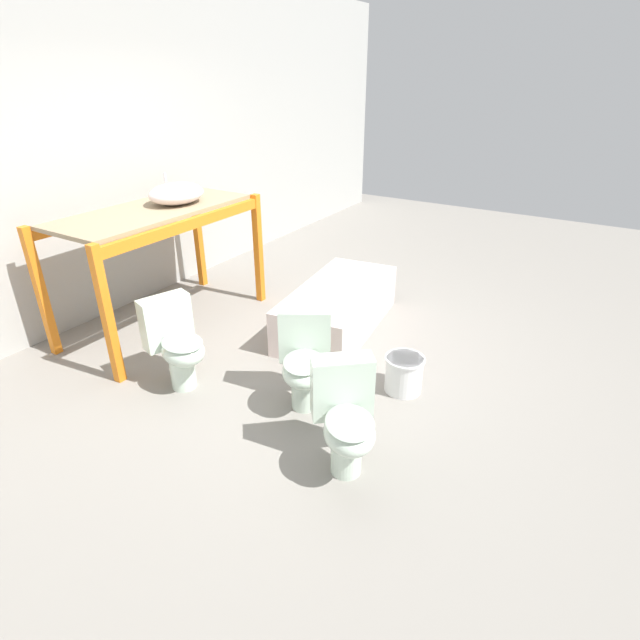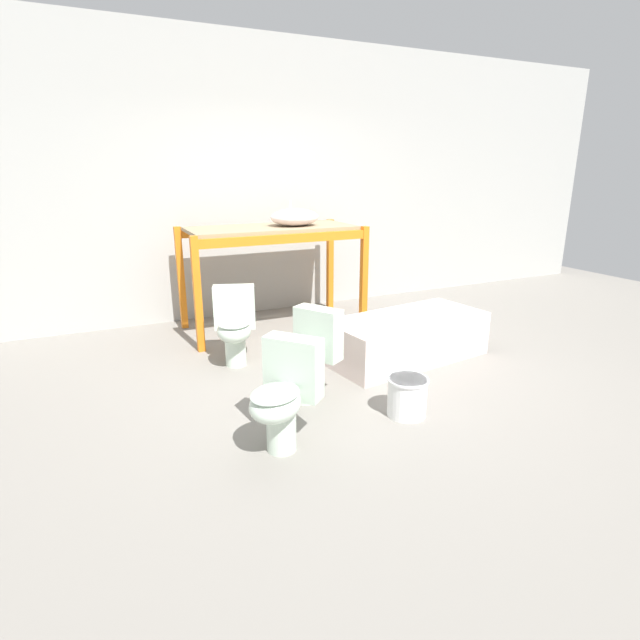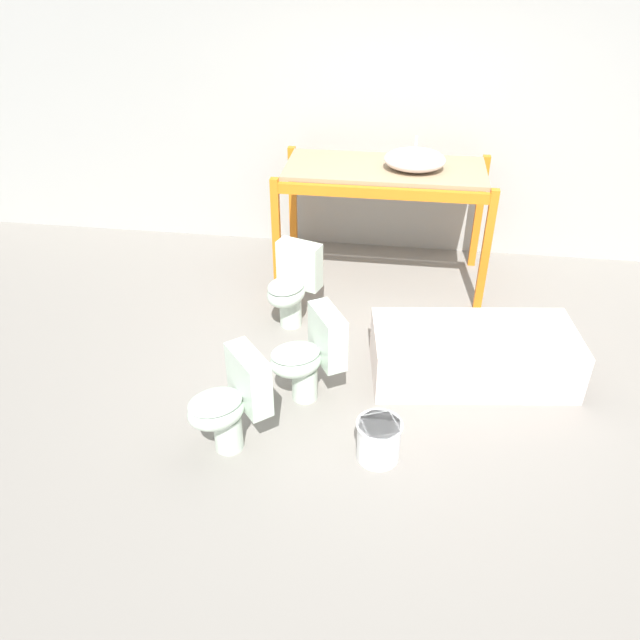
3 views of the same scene
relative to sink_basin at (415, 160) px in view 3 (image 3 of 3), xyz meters
The scene contains 9 objects.
ground_plane 1.88m from the sink_basin, 95.09° to the right, with size 12.00×12.00×0.00m, color gray.
warehouse_wall_rear 0.90m from the sink_basin, 98.82° to the left, with size 10.80×0.08×3.20m.
shelving_rack 0.37m from the sink_basin, 168.64° to the left, with size 1.92×0.92×1.14m.
sink_basin is the anchor object (origin of this frame).
bathtub_main 1.80m from the sink_basin, 68.84° to the right, with size 1.60×0.88×0.42m.
toilet_near 2.10m from the sink_basin, 109.97° to the right, with size 0.61×0.55×0.71m.
toilet_far 2.76m from the sink_basin, 114.46° to the right, with size 0.61×0.59×0.71m.
toilet_extra 1.53m from the sink_basin, 138.79° to the right, with size 0.48×0.59×0.71m.
bucket_white 2.60m from the sink_basin, 92.79° to the right, with size 0.31×0.31×0.29m.
Camera 3 is at (0.04, -3.95, 3.05)m, focal length 35.00 mm.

